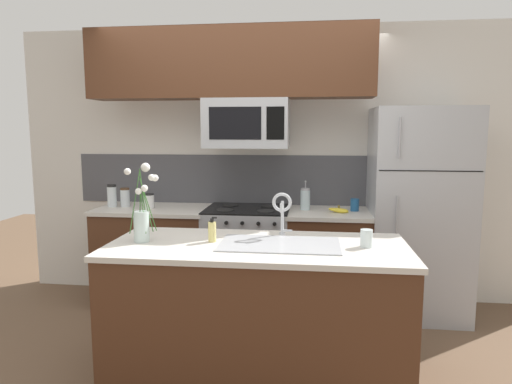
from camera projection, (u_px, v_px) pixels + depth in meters
The scene contains 21 objects.
ground_plane at pixel (231, 350), 3.40m from camera, with size 10.00×10.00×0.00m, color brown.
rear_partition at pixel (283, 164), 4.45m from camera, with size 5.20×0.10×2.60m, color silver.
splash_band at pixel (252, 180), 4.45m from camera, with size 3.50×0.01×0.48m, color #4C4C51.
back_counter_left at pixel (155, 255), 4.33m from camera, with size 1.04×0.65×0.91m.
back_counter_right at pixel (328, 260), 4.13m from camera, with size 0.74×0.65×0.91m.
stove_range at pixel (248, 257), 4.22m from camera, with size 0.76×0.64×0.93m.
microwave at pixel (247, 124), 4.04m from camera, with size 0.74×0.40×0.43m.
upper_cabinet_band at pixel (229, 64), 3.96m from camera, with size 2.49×0.34×0.60m, color #4C2B19.
refrigerator at pixel (418, 213), 4.00m from camera, with size 0.83×0.74×1.82m.
storage_jar_tall at pixel (112, 196), 4.30m from camera, with size 0.09×0.09×0.21m.
storage_jar_medium at pixel (125, 197), 4.32m from camera, with size 0.09×0.09×0.18m.
storage_jar_short at pixel (149, 201), 4.24m from camera, with size 0.10×0.10×0.14m.
banana_bunch at pixel (339, 210), 4.00m from camera, with size 0.19×0.11×0.08m.
french_press at pixel (305, 199), 4.14m from camera, with size 0.09×0.09×0.27m.
coffee_tin at pixel (355, 205), 4.09m from camera, with size 0.08×0.08×0.11m, color #1E5184.
island_counter at pixel (257, 312), 2.96m from camera, with size 1.91×0.83×0.91m.
kitchen_sink at pixel (279, 255), 2.90m from camera, with size 0.76×0.44×0.16m.
sink_faucet at pixel (282, 208), 3.07m from camera, with size 0.14×0.14×0.31m.
dish_soap_bottle at pixel (212, 231), 2.96m from camera, with size 0.06×0.05×0.16m.
drinking_glass at pixel (366, 238), 2.82m from camera, with size 0.08×0.08×0.11m.
flower_vase at pixel (142, 218), 2.95m from camera, with size 0.19×0.18×0.51m.
Camera 1 is at (0.57, -3.16, 1.63)m, focal length 32.00 mm.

